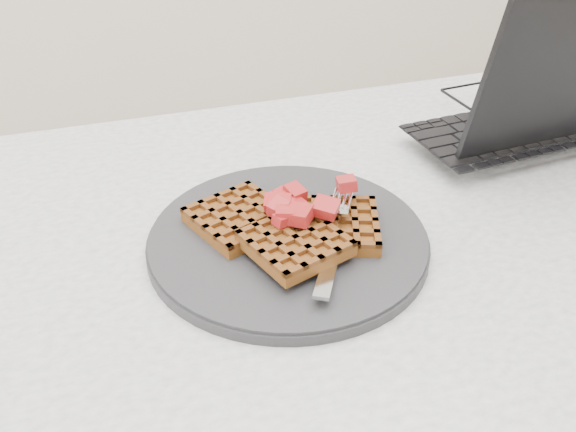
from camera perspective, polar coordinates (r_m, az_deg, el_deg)
The scene contains 6 objects.
table at distance 0.79m, azimuth 5.79°, elevation -9.10°, with size 1.20×0.80×0.75m.
plate at distance 0.70m, azimuth -0.00°, elevation -2.16°, with size 0.31×0.31×0.02m, color #252528.
waffles at distance 0.69m, azimuth 0.11°, elevation -1.04°, with size 0.22×0.19×0.03m.
strawberry_pile at distance 0.68m, azimuth -0.00°, elevation 0.98°, with size 0.15×0.15×0.02m, color maroon, non-canonical shape.
fork at distance 0.68m, azimuth 4.17°, elevation -2.29°, with size 0.02×0.18×0.02m, color silver, non-canonical shape.
laptop at distance 0.99m, azimuth 20.23°, elevation 8.93°, with size 0.38×0.29×0.25m.
Camera 1 is at (-0.25, -0.52, 1.17)m, focal length 40.00 mm.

